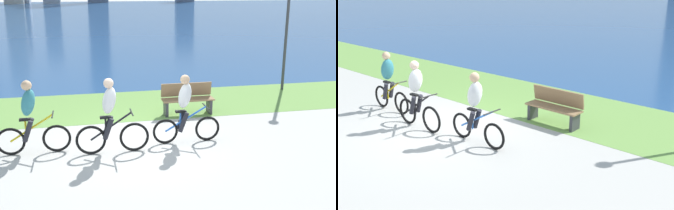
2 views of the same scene
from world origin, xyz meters
The scene contains 8 objects.
ground_plane centered at (0.00, 0.00, 0.00)m, with size 300.00×300.00×0.00m, color #B2AFA8.
grass_strip_bayside centered at (0.00, 3.37, 0.00)m, with size 120.00×3.34×0.01m, color #6B9947.
bay_water_surface centered at (0.00, 47.45, 0.00)m, with size 300.00×84.83×0.00m, color navy.
cyclist_lead centered at (1.27, -0.07, 0.83)m, with size 1.64×0.52×1.65m.
cyclist_trailing centered at (-0.49, -0.36, 0.84)m, with size 1.63×0.52×1.71m.
cyclist_distant_rear centered at (-2.22, -0.04, 0.83)m, with size 1.62×0.52×1.67m.
bench_near_path centered at (1.90, 2.13, 0.45)m, with size 1.50×0.47×0.90m.
lamppost_tall centered at (5.98, 4.24, 2.70)m, with size 0.28×0.28×4.17m.
Camera 1 is at (-1.05, -9.03, 3.62)m, focal length 44.07 mm.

